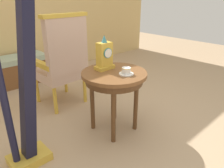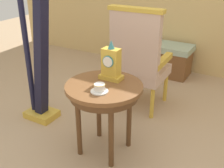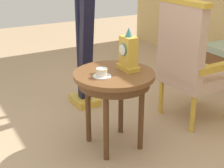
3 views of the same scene
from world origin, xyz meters
name	(u,v)px [view 1 (image 1 of 3)]	position (x,y,z in m)	size (l,w,h in m)	color
ground_plane	(113,129)	(0.00, 0.00, 0.00)	(10.00, 10.00, 0.00)	tan
side_table	(114,80)	(0.02, 0.01, 0.56)	(0.63, 0.63, 0.64)	brown
teacup_left	(126,71)	(0.06, -0.11, 0.67)	(0.14, 0.14, 0.07)	white
mantel_clock	(105,56)	(0.01, 0.14, 0.77)	(0.19, 0.11, 0.34)	gold
armchair	(63,60)	(-0.05, 0.83, 0.59)	(0.56, 0.55, 1.14)	#CCA893
harp	(20,81)	(-0.82, 0.15, 0.73)	(0.40, 0.24, 1.81)	gold
window_bench	(11,72)	(-0.33, 1.95, 0.22)	(1.09, 0.40, 0.44)	#9EB299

